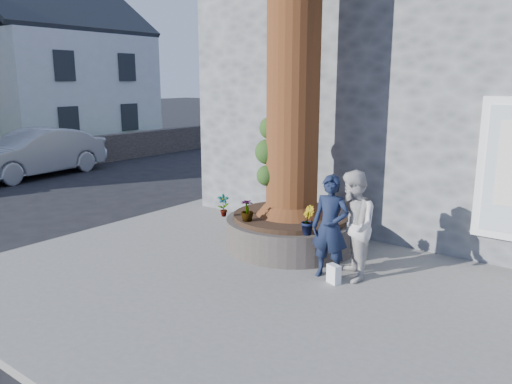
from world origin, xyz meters
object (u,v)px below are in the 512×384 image
Objects in this scene: planter at (291,231)px; man at (330,227)px; car_silver at (35,153)px; woman at (352,226)px.

planter is 1.58m from man.
car_silver is (-11.84, 1.99, -0.15)m from man.
planter is 1.78m from woman.
woman reaches higher than man.
planter is at bearing -12.58° from car_silver.
woman is (1.54, -0.71, 0.53)m from planter.
man reaches higher than planter.
woman reaches higher than car_silver.
planter is at bearing -158.02° from woman.
car_silver is (-10.60, 1.15, 0.34)m from planter.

